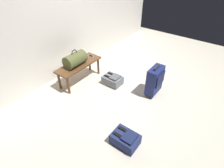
% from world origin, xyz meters
% --- Properties ---
extents(ground_plane, '(6.60, 6.60, 0.00)m').
position_xyz_m(ground_plane, '(0.00, 0.00, 0.00)').
color(ground_plane, beige).
extents(back_wall, '(6.00, 0.10, 2.80)m').
position_xyz_m(back_wall, '(0.00, 1.60, 1.40)').
color(back_wall, silver).
rests_on(back_wall, ground).
extents(bench, '(1.00, 0.36, 0.41)m').
position_xyz_m(bench, '(-0.40, 1.07, 0.35)').
color(bench, brown).
rests_on(bench, ground).
extents(duffel_bag_olive, '(0.44, 0.26, 0.34)m').
position_xyz_m(duffel_bag_olive, '(-0.47, 1.07, 0.54)').
color(duffel_bag_olive, '#51562D').
rests_on(duffel_bag_olive, bench).
extents(cell_phone, '(0.07, 0.14, 0.01)m').
position_xyz_m(cell_phone, '(-0.01, 1.09, 0.42)').
color(cell_phone, silver).
rests_on(cell_phone, bench).
extents(suitcase_upright_navy, '(0.39, 0.21, 0.60)m').
position_xyz_m(suitcase_upright_navy, '(0.14, -0.36, 0.31)').
color(suitcase_upright_navy, navy).
rests_on(suitcase_upright_navy, ground).
extents(backpack_navy, '(0.28, 0.38, 0.21)m').
position_xyz_m(backpack_navy, '(-1.14, -0.56, 0.09)').
color(backpack_navy, navy).
rests_on(backpack_navy, ground).
extents(backpack_grey, '(0.28, 0.38, 0.21)m').
position_xyz_m(backpack_grey, '(-0.08, 0.45, 0.09)').
color(backpack_grey, slate).
rests_on(backpack_grey, ground).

